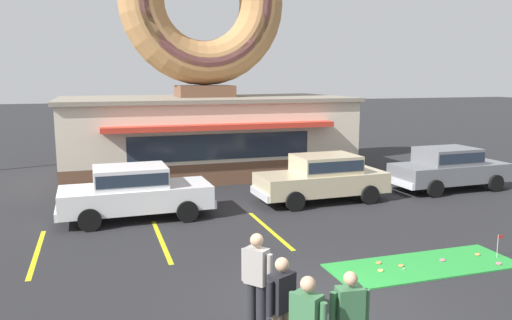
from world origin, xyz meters
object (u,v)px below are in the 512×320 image
putting_flag_pin (499,241)px  pedestrian_blue_sweater_man (257,277)px  car_grey (449,167)px  pedestrian_clipboard_woman (282,304)px  golf_ball (404,269)px  trash_bin (75,180)px  pedestrian_hooded_kid (349,319)px  car_champagne (323,176)px  car_white (134,190)px

putting_flag_pin → pedestrian_blue_sweater_man: pedestrian_blue_sweater_man is taller
car_grey → pedestrian_blue_sweater_man: (-10.20, -7.91, 0.06)m
pedestrian_blue_sweater_man → pedestrian_clipboard_woman: bearing=-85.3°
golf_ball → trash_bin: 12.39m
pedestrian_blue_sweater_man → pedestrian_clipboard_woman: size_ratio=1.05×
putting_flag_pin → car_grey: 7.51m
car_grey → pedestrian_blue_sweater_man: size_ratio=2.73×
pedestrian_hooded_kid → pedestrian_clipboard_woman: pedestrian_clipboard_woman is taller
pedestrian_hooded_kid → trash_bin: pedestrian_hooded_kid is taller
pedestrian_hooded_kid → putting_flag_pin: bearing=28.6°
car_champagne → pedestrian_clipboard_woman: bearing=-119.0°
putting_flag_pin → pedestrian_clipboard_woman: 6.81m
putting_flag_pin → car_white: (-7.85, 6.09, 0.43)m
pedestrian_clipboard_woman → car_white: bearing=100.0°
car_white → car_grey: 11.62m
pedestrian_hooded_kid → pedestrian_clipboard_woman: bearing=139.7°
car_grey → pedestrian_blue_sweater_man: bearing=-142.2°
putting_flag_pin → car_champagne: bearing=103.8°
golf_ball → car_champagne: size_ratio=0.01×
car_grey → pedestrian_clipboard_woman: pedestrian_clipboard_woman is taller
putting_flag_pin → car_champagne: (-1.54, 6.30, 0.43)m
trash_bin → car_grey: bearing=-15.3°
car_champagne → car_white: (-6.30, -0.21, 0.00)m
car_champagne → car_grey: size_ratio=1.00×
car_white → car_grey: bearing=1.9°
pedestrian_hooded_kid → trash_bin: 13.82m
pedestrian_hooded_kid → pedestrian_clipboard_woman: (-0.77, 0.65, 0.04)m
trash_bin → car_white: bearing=-65.9°
car_white → pedestrian_hooded_kid: size_ratio=2.97×
car_champagne → golf_ball: bearing=-99.1°
pedestrian_blue_sweater_man → car_champagne: bearing=57.7°
putting_flag_pin → car_white: size_ratio=0.12×
golf_ball → pedestrian_blue_sweater_man: size_ratio=0.02×
car_champagne → trash_bin: size_ratio=4.72×
car_white → car_champagne: bearing=2.0°
trash_bin → pedestrian_hooded_kid: bearing=-72.8°
pedestrian_blue_sweater_man → pedestrian_hooded_kid: pedestrian_blue_sweater_man is taller
car_white → pedestrian_blue_sweater_man: size_ratio=2.72×
putting_flag_pin → pedestrian_blue_sweater_man: (-6.44, -1.43, 0.50)m
car_grey → putting_flag_pin: bearing=-120.2°
putting_flag_pin → trash_bin: size_ratio=0.56×
car_champagne → pedestrian_hooded_kid: 10.18m
car_champagne → car_grey: same height
golf_ball → pedestrian_hooded_kid: size_ratio=0.03×
car_champagne → trash_bin: car_champagne is taller
putting_flag_pin → pedestrian_clipboard_woman: bearing=-159.4°
trash_bin → car_champagne: bearing=-25.4°
pedestrian_blue_sweater_man → car_white: bearing=100.6°
pedestrian_blue_sweater_man → putting_flag_pin: bearing=12.6°
car_white → pedestrian_clipboard_woman: pedestrian_clipboard_woman is taller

